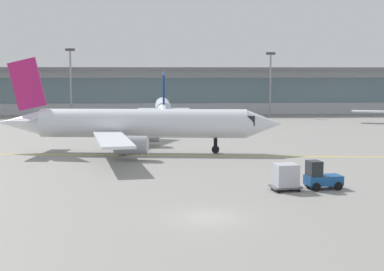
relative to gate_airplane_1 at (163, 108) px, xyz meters
name	(u,v)px	position (x,y,z in m)	size (l,w,h in m)	color
ground_plane	(209,217)	(1.89, -63.09, -2.61)	(400.00, 400.00, 0.00)	gray
taxiway_centreline_stripe	(143,155)	(-2.54, -37.29, -2.60)	(110.00, 0.36, 0.01)	yellow
terminal_concourse	(171,90)	(1.89, 24.27, 2.31)	(175.64, 11.00, 9.60)	#B2B7BC
gate_airplane_1	(163,108)	(0.00, 0.00, 0.00)	(24.42, 26.17, 8.70)	white
taxiing_regional_jet	(140,124)	(-2.93, -35.25, 0.43)	(30.59, 28.25, 10.13)	silver
baggage_tug	(321,177)	(10.80, -55.41, -1.71)	(2.78, 1.94, 2.10)	#194C8C
cargo_dolly_lead	(286,176)	(8.12, -55.81, -1.55)	(2.31, 1.89, 1.94)	#595B60
apron_light_mast_1	(71,79)	(-17.52, 15.50, 4.65)	(1.80, 0.36, 13.15)	gray
apron_light_mast_2	(270,81)	(21.28, 15.54, 4.33)	(1.80, 0.36, 12.52)	gray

